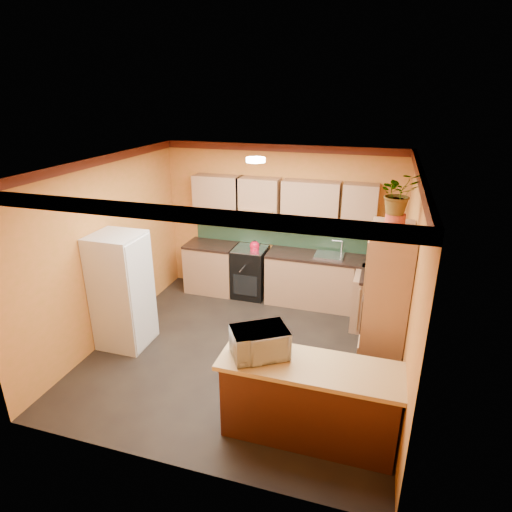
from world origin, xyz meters
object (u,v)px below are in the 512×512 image
(stove, at_px, (250,272))
(fridge, at_px, (122,291))
(base_cabinets_back, at_px, (284,277))
(pantry, at_px, (384,312))
(breakfast_bar, at_px, (308,403))
(microwave, at_px, (259,343))

(stove, height_order, fridge, fridge)
(base_cabinets_back, xyz_separation_m, pantry, (1.70, -1.99, 0.61))
(fridge, relative_size, breakfast_bar, 0.94)
(base_cabinets_back, distance_m, stove, 0.63)
(breakfast_bar, height_order, microwave, microwave)
(base_cabinets_back, height_order, stove, stove)
(base_cabinets_back, relative_size, stove, 4.01)
(fridge, bearing_deg, pantry, 0.93)
(fridge, distance_m, microwave, 2.61)
(base_cabinets_back, bearing_deg, stove, -180.00)
(pantry, relative_size, breakfast_bar, 1.17)
(stove, bearing_deg, base_cabinets_back, 0.00)
(base_cabinets_back, bearing_deg, breakfast_bar, -71.93)
(base_cabinets_back, relative_size, breakfast_bar, 2.03)
(base_cabinets_back, height_order, microwave, microwave)
(pantry, xyz_separation_m, breakfast_bar, (-0.68, -1.12, -0.61))
(breakfast_bar, xyz_separation_m, microwave, (-0.54, 0.00, 0.65))
(base_cabinets_back, relative_size, fridge, 2.15)
(stove, distance_m, pantry, 3.11)
(stove, xyz_separation_m, pantry, (2.32, -1.99, 0.59))
(fridge, bearing_deg, stove, 57.99)
(base_cabinets_back, relative_size, microwave, 6.38)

